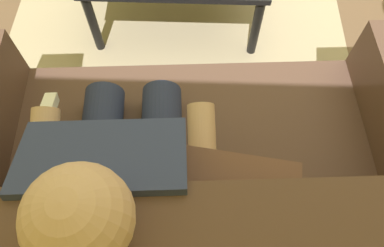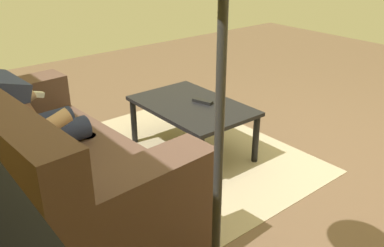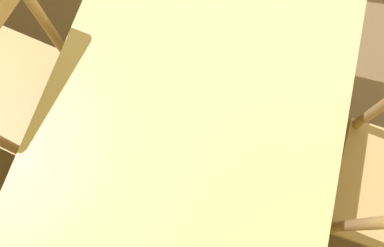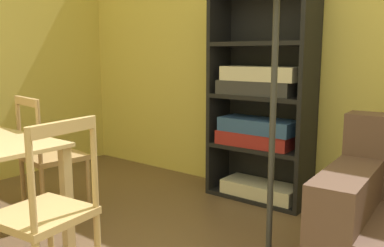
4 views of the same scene
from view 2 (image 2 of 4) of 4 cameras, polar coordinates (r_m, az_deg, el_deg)
ground_plane at (r=3.12m, az=18.67°, el=-8.12°), size 8.68×8.68×0.00m
couch at (r=2.62m, az=-19.40°, el=-6.28°), size 1.89×1.02×0.92m
person_lounging at (r=2.69m, az=-22.73°, el=-0.04°), size 0.61×0.93×1.13m
coffee_table at (r=3.23m, az=-0.00°, el=1.88°), size 0.96×0.64×0.42m
tv_remote at (r=3.24m, az=1.48°, el=3.12°), size 0.18×0.10×0.02m
area_rug at (r=3.39m, az=-0.00°, el=-3.83°), size 2.01×1.41×0.01m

